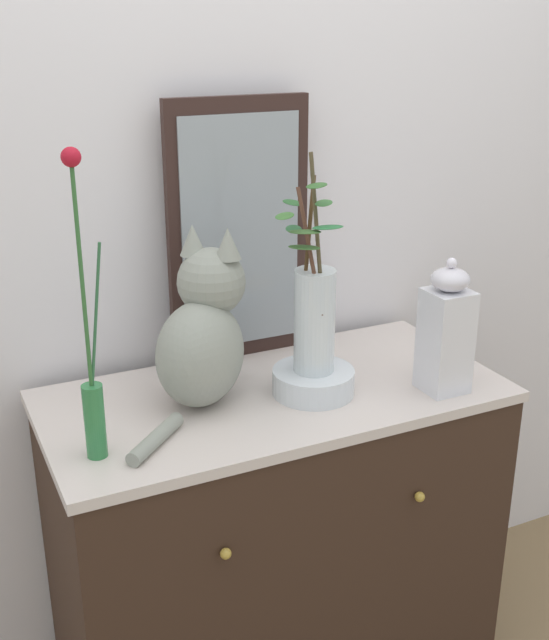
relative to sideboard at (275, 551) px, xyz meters
name	(u,v)px	position (x,y,z in m)	size (l,w,h in m)	color
wall_back	(217,200)	(0.00, 0.34, 0.85)	(4.40, 0.08, 2.60)	silver
sideboard	(275,551)	(0.00, 0.00, 0.00)	(1.09, 0.54, 0.91)	#342318
mirror_leaning	(239,232)	(0.02, 0.24, 0.78)	(0.37, 0.03, 0.66)	#2E1D19
cat_sitting	(203,333)	(-0.16, 0.03, 0.62)	(0.39, 0.37, 0.40)	gray
vase_slim_green	(91,377)	(-0.45, -0.11, 0.63)	(0.06, 0.04, 0.61)	#2D7740
bowl_porcelain	(313,381)	(0.08, -0.05, 0.48)	(0.19, 0.19, 0.06)	silver
vase_glass_clear	(314,314)	(0.08, -0.05, 0.65)	(0.18, 0.19, 0.51)	silver
jar_lidded_porcelain	(446,332)	(0.36, -0.16, 0.60)	(0.10, 0.10, 0.32)	silver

